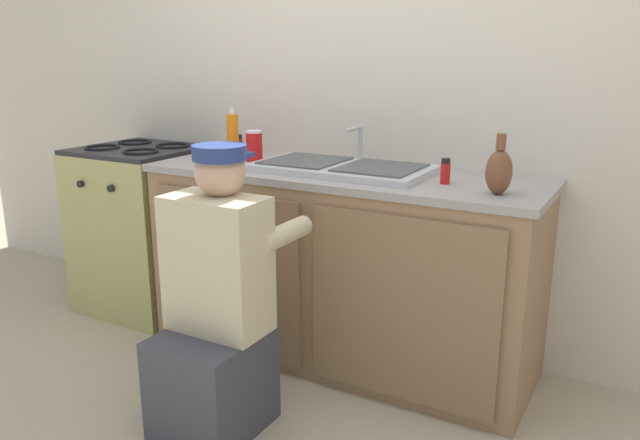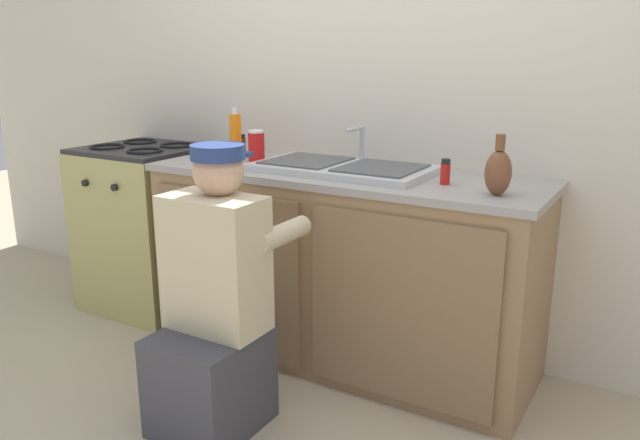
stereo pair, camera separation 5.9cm
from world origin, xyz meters
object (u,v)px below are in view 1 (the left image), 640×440
plumber_person (216,315)px  spice_bottle_red (445,172)px  sink_double_basin (342,167)px  spice_bottle_pepper (239,145)px  soap_bottle_orange (233,135)px  vase_decorative (499,171)px  soda_cup_red (254,146)px  stove_range (144,228)px

plumber_person → spice_bottle_red: bearing=48.3°
sink_double_basin → plumber_person: (-0.14, -0.76, -0.47)m
spice_bottle_red → spice_bottle_pepper: bearing=170.5°
plumber_person → soap_bottle_orange: 1.12m
soap_bottle_orange → vase_decorative: 1.41m
sink_double_basin → soda_cup_red: 0.50m
soap_bottle_orange → vase_decorative: size_ratio=1.09×
spice_bottle_red → vase_decorative: bearing=-21.0°
spice_bottle_pepper → spice_bottle_red: size_ratio=1.00×
sink_double_basin → spice_bottle_red: bearing=-4.6°
plumber_person → soap_bottle_orange: size_ratio=4.42×
sink_double_basin → spice_bottle_pepper: bearing=167.0°
stove_range → vase_decorative: bearing=-3.7°
plumber_person → spice_bottle_red: (0.64, 0.72, 0.50)m
stove_range → vase_decorative: (1.99, -0.13, 0.53)m
sink_double_basin → spice_bottle_pepper: 0.71m
stove_range → spice_bottle_red: spice_bottle_red is taller
soda_cup_red → spice_bottle_red: (1.00, -0.07, -0.02)m
plumber_person → soap_bottle_orange: soap_bottle_orange is taller
plumber_person → spice_bottle_pepper: bearing=121.0°
stove_range → vase_decorative: 2.06m
stove_range → plumber_person: bearing=-34.0°
soap_bottle_orange → spice_bottle_red: (1.16, -0.11, -0.06)m
stove_range → plumber_person: 1.35m
stove_range → spice_bottle_pepper: bearing=15.9°
sink_double_basin → vase_decorative: bearing=-10.1°
stove_range → soap_bottle_orange: soap_bottle_orange is taller
stove_range → soap_bottle_orange: size_ratio=3.75×
soda_cup_red → spice_bottle_red: soda_cup_red is taller
soap_bottle_orange → plumber_person: bearing=-57.8°
stove_range → soda_cup_red: 0.92m
soda_cup_red → vase_decorative: size_ratio=0.66×
sink_double_basin → spice_bottle_pepper: (-0.69, 0.16, 0.03)m
sink_double_basin → spice_bottle_red: size_ratio=7.62×
soap_bottle_orange → vase_decorative: soap_bottle_orange is taller
sink_double_basin → plumber_person: bearing=-100.6°
stove_range → soda_cup_red: soda_cup_red is taller
vase_decorative → spice_bottle_red: bearing=159.0°
stove_range → plumber_person: (1.12, -0.75, -0.00)m
soap_bottle_orange → stove_range: bearing=-173.5°
plumber_person → soap_bottle_orange: (-0.52, 0.82, 0.56)m
sink_double_basin → soap_bottle_orange: (-0.66, 0.07, 0.09)m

